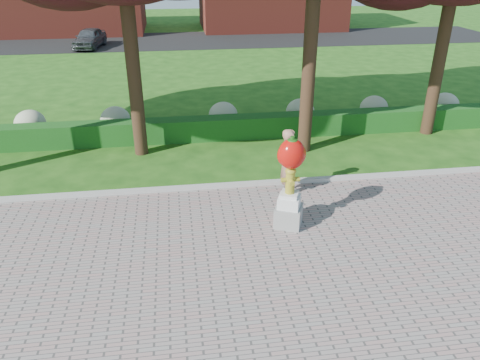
{
  "coord_description": "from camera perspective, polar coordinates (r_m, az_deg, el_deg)",
  "views": [
    {
      "loc": [
        -0.76,
        -8.92,
        6.15
      ],
      "look_at": [
        0.65,
        1.0,
        1.23
      ],
      "focal_mm": 35.0,
      "sensor_mm": 36.0,
      "label": 1
    }
  ],
  "objects": [
    {
      "name": "street",
      "position": [
        37.43,
        -7.11,
        16.53
      ],
      "size": [
        50.0,
        8.0,
        0.02
      ],
      "primitive_type": "cube",
      "color": "black",
      "rests_on": "ground"
    },
    {
      "name": "lawn_hedge",
      "position": [
        16.94,
        -5.06,
        6.22
      ],
      "size": [
        24.0,
        0.7,
        0.8
      ],
      "primitive_type": "cube",
      "color": "#133F12",
      "rests_on": "ground"
    },
    {
      "name": "hydrant_sculpture",
      "position": [
        11.13,
        6.15,
        0.01
      ],
      "size": [
        0.83,
        0.83,
        2.33
      ],
      "rotation": [
        0.0,
        0.0,
        -0.4
      ],
      "color": "gray",
      "rests_on": "walkway"
    },
    {
      "name": "curb",
      "position": [
        13.4,
        -3.95,
        -0.87
      ],
      "size": [
        40.0,
        0.18,
        0.15
      ],
      "primitive_type": "cube",
      "color": "#ADADA5",
      "rests_on": "ground"
    },
    {
      "name": "parked_car",
      "position": [
        35.65,
        -17.89,
        16.16
      ],
      "size": [
        2.21,
        4.12,
        1.33
      ],
      "primitive_type": "imported",
      "rotation": [
        0.0,
        0.0,
        -0.17
      ],
      "color": "#3E4246",
      "rests_on": "street"
    },
    {
      "name": "ground",
      "position": [
        10.86,
        -2.67,
        -8.37
      ],
      "size": [
        100.0,
        100.0,
        0.0
      ],
      "primitive_type": "plane",
      "color": "#1B4812",
      "rests_on": "ground"
    },
    {
      "name": "hydrangea_row",
      "position": [
        17.87,
        -3.43,
        7.85
      ],
      "size": [
        20.1,
        1.1,
        0.99
      ],
      "color": "#B9C294",
      "rests_on": "ground"
    },
    {
      "name": "woman",
      "position": [
        12.81,
        6.02,
        2.21
      ],
      "size": [
        0.62,
        0.78,
        1.88
      ],
      "primitive_type": "imported",
      "rotation": [
        0.0,
        0.0,
        1.3
      ],
      "color": "#9D6F59",
      "rests_on": "walkway"
    }
  ]
}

